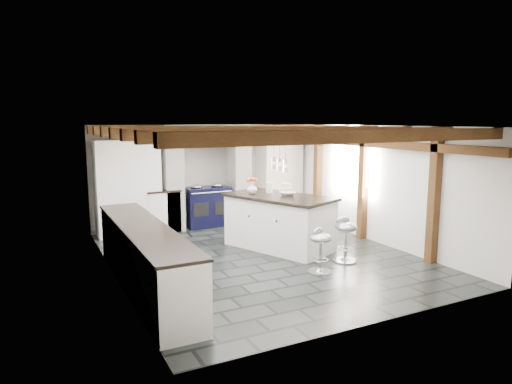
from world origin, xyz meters
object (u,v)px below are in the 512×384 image
range_cooker (207,206)px  kitchen_island (279,221)px  bar_stool_far (320,245)px  bar_stool_near (346,234)px

range_cooker → kitchen_island: size_ratio=0.44×
bar_stool_far → bar_stool_near: bearing=-1.2°
range_cooker → bar_stool_far: (0.44, -3.86, -0.02)m
range_cooker → kitchen_island: bearing=-76.4°
bar_stool_near → bar_stool_far: bearing=-148.6°
kitchen_island → bar_stool_near: kitchen_island is taller
kitchen_island → bar_stool_far: (-0.13, -1.53, -0.07)m
range_cooker → bar_stool_far: 3.88m
bar_stool_near → bar_stool_far: (-0.72, -0.29, -0.03)m
bar_stool_near → range_cooker: bearing=117.8°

